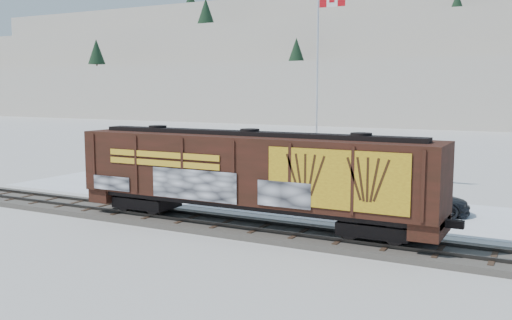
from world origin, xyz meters
The scene contains 9 objects.
ground centered at (0.00, 0.00, 0.00)m, with size 500.00×500.00×0.00m, color white.
rail_track centered at (0.00, 0.00, 0.15)m, with size 50.00×3.40×0.43m.
parking_strip centered at (0.00, 7.50, 0.01)m, with size 40.00×8.00×0.03m, color white.
hillside centered at (-0.05, 139.79, 14.37)m, with size 360.00×110.00×93.00m.
hopper_railcar centered at (1.35, -0.01, 2.83)m, with size 17.64×3.06×4.30m.
flagpole centered at (-0.34, 12.63, 4.98)m, with size 2.30×0.90×13.15m.
car_silver centered at (-2.03, 8.30, 0.70)m, with size 1.58×3.93×1.34m, color #B2B4B9.
car_white centered at (2.74, 7.40, 0.70)m, with size 1.41×4.04×1.33m, color white.
car_dark centered at (7.48, 7.63, 0.80)m, with size 2.15×5.28×1.53m, color black.
Camera 1 is at (13.90, -22.98, 6.61)m, focal length 40.00 mm.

